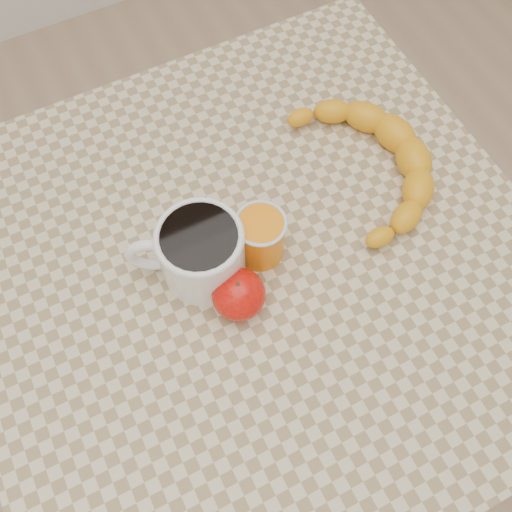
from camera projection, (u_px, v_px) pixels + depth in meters
name	position (u px, v px, depth m)	size (l,w,h in m)	color
ground	(256.00, 389.00, 1.46)	(3.00, 3.00, 0.00)	tan
table	(256.00, 287.00, 0.87)	(0.80, 0.80, 0.75)	#CCB890
coffee_mug	(199.00, 251.00, 0.74)	(0.17, 0.15, 0.10)	white
orange_juice_glass	(260.00, 237.00, 0.76)	(0.07, 0.07, 0.08)	orange
apple	(239.00, 294.00, 0.73)	(0.09, 0.09, 0.07)	#A40605
banana	(369.00, 164.00, 0.83)	(0.27, 0.35, 0.05)	orange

